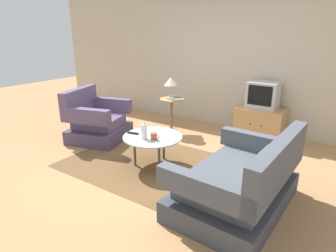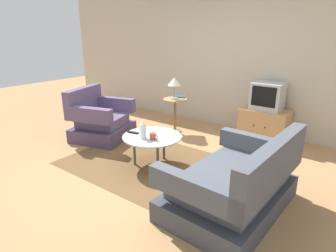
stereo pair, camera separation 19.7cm
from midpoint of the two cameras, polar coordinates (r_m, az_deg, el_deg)
The scene contains 14 objects.
ground_plane at distance 4.14m, azimuth -1.27°, elevation -8.17°, with size 16.00×16.00×0.00m, color #AD7F51.
back_wall at distance 5.78m, azimuth 13.69°, elevation 12.98°, with size 9.00×0.12×2.70m, color #BCB29E.
area_rug at distance 4.20m, azimuth -1.75°, elevation -7.77°, with size 2.52×1.78×0.00m, color brown.
armchair at distance 5.25m, azimuth -12.51°, elevation 0.96°, with size 1.11×1.15×0.90m.
couch at distance 3.20m, azimuth 15.18°, elevation -11.54°, with size 1.08×1.56×0.88m.
coffee_table at distance 4.03m, azimuth -1.82°, elevation -2.47°, with size 0.84×0.84×0.45m.
side_table at distance 5.39m, azimuth 2.48°, elevation 3.51°, with size 0.45×0.45×0.65m.
tv_stand at distance 5.38m, azimuth 19.76°, elevation 0.31°, with size 0.82×0.52×0.55m.
television at distance 5.26m, azimuth 20.41°, elevation 5.64°, with size 0.51×0.43×0.47m.
table_lamp at distance 5.27m, azimuth 2.35°, elevation 8.78°, with size 0.24×0.24×0.40m.
vase at distance 3.89m, azimuth -3.58°, elevation -0.78°, with size 0.09×0.09×0.26m.
mug at distance 3.87m, azimuth -1.59°, elevation -2.05°, with size 0.14×0.09×0.10m.
tv_remote_dark at distance 4.14m, azimuth -5.69°, elevation -1.32°, with size 0.18×0.08×0.02m.
book at distance 5.48m, azimuth 3.40°, elevation 5.92°, with size 0.27×0.24×0.02m.
Camera 2 is at (2.36, -2.85, 1.86)m, focal length 30.31 mm.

